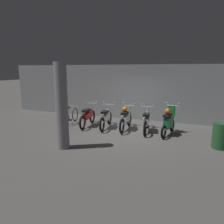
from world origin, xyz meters
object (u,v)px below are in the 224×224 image
Objects in this scene: motorbike_slot_0 at (88,116)px; motorbike_slot_2 at (126,118)px; motorbike_slot_4 at (169,121)px; support_pillar at (62,106)px; motorbike_slot_1 at (106,117)px; bicycle at (71,116)px; motorbike_slot_3 at (147,120)px; trash_bin at (220,136)px.

motorbike_slot_0 is 1.00× the size of motorbike_slot_2.
motorbike_slot_4 is 0.57× the size of support_pillar.
motorbike_slot_1 is 1.13× the size of bicycle.
motorbike_slot_3 is at bearing 2.70° from motorbike_slot_1.
motorbike_slot_0 is at bearing 170.12° from trash_bin.
motorbike_slot_1 is 1.00× the size of motorbike_slot_2.
motorbike_slot_1 is (0.94, 0.02, 0.00)m from motorbike_slot_0.
support_pillar is (1.59, -3.00, 1.10)m from bicycle.
motorbike_slot_0 is 3.78m from motorbike_slot_4.
trash_bin is at bearing -21.34° from motorbike_slot_3.
motorbike_slot_4 is at bearing -7.63° from motorbike_slot_3.
trash_bin is at bearing -15.90° from motorbike_slot_2.
motorbike_slot_3 is 1.17× the size of motorbike_slot_4.
motorbike_slot_0 is at bearing -177.73° from motorbike_slot_3.
motorbike_slot_2 is 0.94m from motorbike_slot_3.
support_pillar reaches higher than motorbike_slot_3.
motorbike_slot_4 is (2.83, -0.04, 0.08)m from motorbike_slot_1.
motorbike_slot_2 is 1.89m from motorbike_slot_4.
motorbike_slot_4 is 4.81m from bicycle.
motorbike_slot_3 is 3.89m from support_pillar.
trash_bin is (4.67, -1.00, -0.04)m from motorbike_slot_1.
motorbike_slot_3 reaches higher than bicycle.
motorbike_slot_4 reaches higher than motorbike_slot_1.
support_pillar is 5.50m from trash_bin.
bicycle is (-1.03, 0.11, -0.13)m from motorbike_slot_0.
motorbike_slot_2 is at bearing 65.98° from support_pillar.
motorbike_slot_0 is 3.10m from support_pillar.
motorbike_slot_1 reaches higher than trash_bin.
trash_bin is at bearing -9.28° from bicycle.
motorbike_slot_0 is at bearing -177.44° from motorbike_slot_2.
trash_bin is (5.05, 1.92, -1.01)m from support_pillar.
motorbike_slot_0 and motorbike_slot_3 have the same top height.
support_pillar reaches higher than motorbike_slot_1.
trash_bin is (5.61, -0.98, -0.04)m from motorbike_slot_0.
motorbike_slot_4 is at bearing 41.84° from support_pillar.
support_pillar is at bearing -97.47° from motorbike_slot_1.
motorbike_slot_4 is at bearing -0.23° from motorbike_slot_0.
motorbike_slot_3 is 0.96m from motorbike_slot_4.
motorbike_slot_2 reaches higher than bicycle.
motorbike_slot_0 is 0.67× the size of support_pillar.
support_pillar is at bearing -138.16° from motorbike_slot_4.
motorbike_slot_2 is 3.88m from trash_bin.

